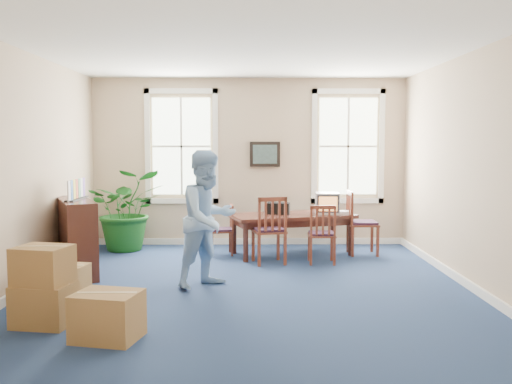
{
  "coord_description": "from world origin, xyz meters",
  "views": [
    {
      "loc": [
        0.01,
        -7.74,
        1.98
      ],
      "look_at": [
        0.1,
        0.6,
        1.25
      ],
      "focal_mm": 40.0,
      "sensor_mm": 36.0,
      "label": 1
    }
  ],
  "objects_px": {
    "crt_tv": "(327,203)",
    "credenza": "(76,236)",
    "chair_near_left": "(269,230)",
    "cardboard_boxes": "(68,281)",
    "man": "(208,219)",
    "conference_table": "(292,234)",
    "potted_plant": "(127,210)"
  },
  "relations": [
    {
      "from": "crt_tv",
      "to": "credenza",
      "type": "distance_m",
      "value": 4.26
    },
    {
      "from": "crt_tv",
      "to": "chair_near_left",
      "type": "bearing_deg",
      "value": -140.6
    },
    {
      "from": "crt_tv",
      "to": "cardboard_boxes",
      "type": "distance_m",
      "value": 5.1
    },
    {
      "from": "crt_tv",
      "to": "man",
      "type": "distance_m",
      "value": 2.98
    },
    {
      "from": "chair_near_left",
      "to": "man",
      "type": "distance_m",
      "value": 1.78
    },
    {
      "from": "conference_table",
      "to": "crt_tv",
      "type": "distance_m",
      "value": 0.83
    },
    {
      "from": "cardboard_boxes",
      "to": "credenza",
      "type": "bearing_deg",
      "value": 104.67
    },
    {
      "from": "chair_near_left",
      "to": "credenza",
      "type": "xyz_separation_m",
      "value": [
        -2.92,
        -0.7,
        0.02
      ]
    },
    {
      "from": "conference_table",
      "to": "man",
      "type": "height_order",
      "value": "man"
    },
    {
      "from": "credenza",
      "to": "potted_plant",
      "type": "xyz_separation_m",
      "value": [
        0.37,
        1.88,
        0.17
      ]
    },
    {
      "from": "conference_table",
      "to": "man",
      "type": "distance_m",
      "value": 2.64
    },
    {
      "from": "conference_table",
      "to": "crt_tv",
      "type": "bearing_deg",
      "value": -11.76
    },
    {
      "from": "man",
      "to": "credenza",
      "type": "bearing_deg",
      "value": 114.92
    },
    {
      "from": "conference_table",
      "to": "crt_tv",
      "type": "height_order",
      "value": "crt_tv"
    },
    {
      "from": "man",
      "to": "potted_plant",
      "type": "xyz_separation_m",
      "value": [
        -1.68,
        2.68,
        -0.19
      ]
    },
    {
      "from": "man",
      "to": "crt_tv",
      "type": "bearing_deg",
      "value": 5.61
    },
    {
      "from": "chair_near_left",
      "to": "cardboard_boxes",
      "type": "distance_m",
      "value": 3.82
    },
    {
      "from": "man",
      "to": "cardboard_boxes",
      "type": "xyz_separation_m",
      "value": [
        -1.43,
        -1.54,
        -0.48
      ]
    },
    {
      "from": "conference_table",
      "to": "chair_near_left",
      "type": "bearing_deg",
      "value": -137.12
    },
    {
      "from": "chair_near_left",
      "to": "crt_tv",
      "type": "bearing_deg",
      "value": -156.3
    },
    {
      "from": "conference_table",
      "to": "credenza",
      "type": "relative_size",
      "value": 1.45
    },
    {
      "from": "crt_tv",
      "to": "cardboard_boxes",
      "type": "bearing_deg",
      "value": -128.15
    },
    {
      "from": "crt_tv",
      "to": "chair_near_left",
      "type": "relative_size",
      "value": 0.4
    },
    {
      "from": "crt_tv",
      "to": "man",
      "type": "bearing_deg",
      "value": -127.19
    },
    {
      "from": "conference_table",
      "to": "chair_near_left",
      "type": "height_order",
      "value": "chair_near_left"
    },
    {
      "from": "conference_table",
      "to": "cardboard_boxes",
      "type": "height_order",
      "value": "cardboard_boxes"
    },
    {
      "from": "chair_near_left",
      "to": "cardboard_boxes",
      "type": "xyz_separation_m",
      "value": [
        -2.31,
        -3.04,
        -0.1
      ]
    },
    {
      "from": "crt_tv",
      "to": "potted_plant",
      "type": "relative_size",
      "value": 0.3
    },
    {
      "from": "credenza",
      "to": "potted_plant",
      "type": "height_order",
      "value": "potted_plant"
    },
    {
      "from": "man",
      "to": "potted_plant",
      "type": "bearing_deg",
      "value": 78.23
    },
    {
      "from": "conference_table",
      "to": "cardboard_boxes",
      "type": "bearing_deg",
      "value": -142.3
    },
    {
      "from": "man",
      "to": "chair_near_left",
      "type": "bearing_deg",
      "value": 15.68
    }
  ]
}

